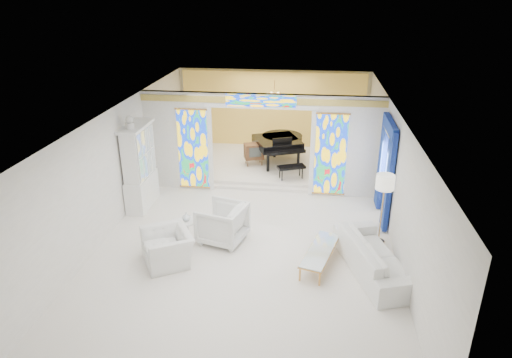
# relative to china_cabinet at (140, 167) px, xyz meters

# --- Properties ---
(floor) EXTENTS (12.00, 12.00, 0.00)m
(floor) POSITION_rel_china_cabinet_xyz_m (3.22, -0.60, -1.17)
(floor) COLOR silver
(floor) RESTS_ON ground
(ceiling) EXTENTS (7.00, 12.00, 0.02)m
(ceiling) POSITION_rel_china_cabinet_xyz_m (3.22, -0.60, 1.83)
(ceiling) COLOR silver
(ceiling) RESTS_ON wall_back
(wall_back) EXTENTS (7.00, 0.02, 3.00)m
(wall_back) POSITION_rel_china_cabinet_xyz_m (3.22, 5.40, 0.33)
(wall_back) COLOR silver
(wall_back) RESTS_ON floor
(wall_front) EXTENTS (7.00, 0.02, 3.00)m
(wall_front) POSITION_rel_china_cabinet_xyz_m (3.22, -6.60, 0.33)
(wall_front) COLOR silver
(wall_front) RESTS_ON floor
(wall_left) EXTENTS (0.02, 12.00, 3.00)m
(wall_left) POSITION_rel_china_cabinet_xyz_m (-0.28, -0.60, 0.33)
(wall_left) COLOR silver
(wall_left) RESTS_ON floor
(wall_right) EXTENTS (0.02, 12.00, 3.00)m
(wall_right) POSITION_rel_china_cabinet_xyz_m (6.72, -0.60, 0.33)
(wall_right) COLOR silver
(wall_right) RESTS_ON floor
(partition_wall) EXTENTS (7.00, 0.22, 3.00)m
(partition_wall) POSITION_rel_china_cabinet_xyz_m (3.22, 1.40, 0.48)
(partition_wall) COLOR silver
(partition_wall) RESTS_ON floor
(stained_glass_left) EXTENTS (0.90, 0.04, 2.40)m
(stained_glass_left) POSITION_rel_china_cabinet_xyz_m (1.19, 1.29, 0.13)
(stained_glass_left) COLOR gold
(stained_glass_left) RESTS_ON partition_wall
(stained_glass_right) EXTENTS (0.90, 0.04, 2.40)m
(stained_glass_right) POSITION_rel_china_cabinet_xyz_m (5.25, 1.29, 0.13)
(stained_glass_right) COLOR gold
(stained_glass_right) RESTS_ON partition_wall
(stained_glass_transom) EXTENTS (2.00, 0.04, 0.34)m
(stained_glass_transom) POSITION_rel_china_cabinet_xyz_m (3.22, 1.29, 1.65)
(stained_glass_transom) COLOR gold
(stained_glass_transom) RESTS_ON partition_wall
(alcove_platform) EXTENTS (6.80, 3.80, 0.18)m
(alcove_platform) POSITION_rel_china_cabinet_xyz_m (3.22, 3.50, -1.08)
(alcove_platform) COLOR silver
(alcove_platform) RESTS_ON floor
(gold_curtain_back) EXTENTS (6.70, 0.10, 2.90)m
(gold_curtain_back) POSITION_rel_china_cabinet_xyz_m (3.22, 5.28, 0.33)
(gold_curtain_back) COLOR #F1CE54
(gold_curtain_back) RESTS_ON wall_back
(chandelier) EXTENTS (0.48, 0.48, 0.30)m
(chandelier) POSITION_rel_china_cabinet_xyz_m (3.42, 3.40, 1.38)
(chandelier) COLOR #BF8743
(chandelier) RESTS_ON ceiling
(blue_drapes) EXTENTS (0.14, 1.85, 2.65)m
(blue_drapes) POSITION_rel_china_cabinet_xyz_m (6.62, 0.10, 0.41)
(blue_drapes) COLOR navy
(blue_drapes) RESTS_ON wall_right
(china_cabinet) EXTENTS (0.56, 1.46, 2.72)m
(china_cabinet) POSITION_rel_china_cabinet_xyz_m (0.00, 0.00, 0.00)
(china_cabinet) COLOR white
(china_cabinet) RESTS_ON floor
(armchair_left) EXTENTS (1.45, 1.50, 0.75)m
(armchair_left) POSITION_rel_china_cabinet_xyz_m (1.57, -2.71, -0.80)
(armchair_left) COLOR white
(armchair_left) RESTS_ON floor
(armchair_right) EXTENTS (1.29, 1.27, 0.96)m
(armchair_right) POSITION_rel_china_cabinet_xyz_m (2.62, -1.65, -0.69)
(armchair_right) COLOR white
(armchair_right) RESTS_ON floor
(sofa) EXTENTS (1.75, 2.77, 0.76)m
(sofa) POSITION_rel_china_cabinet_xyz_m (6.17, -2.52, -0.79)
(sofa) COLOR white
(sofa) RESTS_ON floor
(side_table) EXTENTS (0.52, 0.52, 0.62)m
(side_table) POSITION_rel_china_cabinet_xyz_m (1.80, -1.88, -0.76)
(side_table) COLOR white
(side_table) RESTS_ON floor
(vase) EXTENTS (0.26, 0.26, 0.21)m
(vase) POSITION_rel_china_cabinet_xyz_m (1.80, -1.88, -0.44)
(vase) COLOR silver
(vase) RESTS_ON side_table
(coffee_table) EXTENTS (0.96, 1.76, 0.38)m
(coffee_table) POSITION_rel_china_cabinet_xyz_m (4.98, -2.40, -0.82)
(coffee_table) COLOR silver
(coffee_table) RESTS_ON floor
(floor_lamp) EXTENTS (0.51, 0.51, 1.77)m
(floor_lamp) POSITION_rel_china_cabinet_xyz_m (6.42, -1.25, 0.34)
(floor_lamp) COLOR #BF8743
(floor_lamp) RESTS_ON floor
(grand_piano) EXTENTS (1.96, 2.97, 1.06)m
(grand_piano) POSITION_rel_china_cabinet_xyz_m (3.63, 3.53, -0.27)
(grand_piano) COLOR black
(grand_piano) RESTS_ON alcove_platform
(tv_console) EXTENTS (0.74, 0.61, 0.73)m
(tv_console) POSITION_rel_china_cabinet_xyz_m (2.78, 3.13, -0.51)
(tv_console) COLOR brown
(tv_console) RESTS_ON alcove_platform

